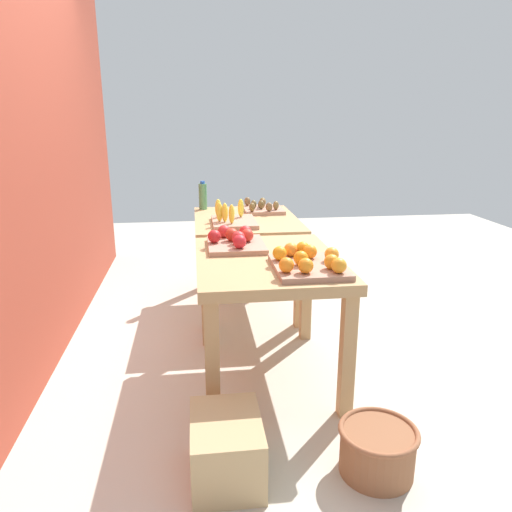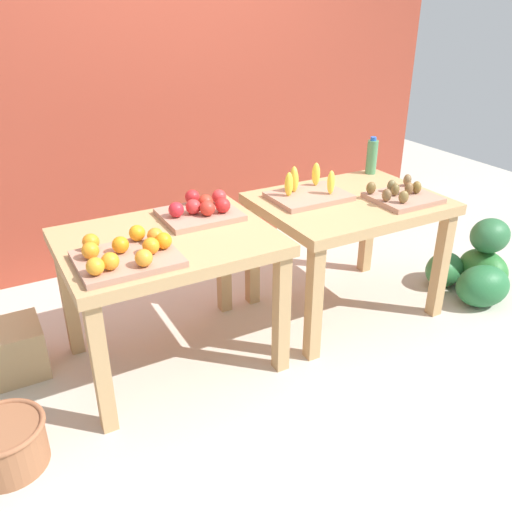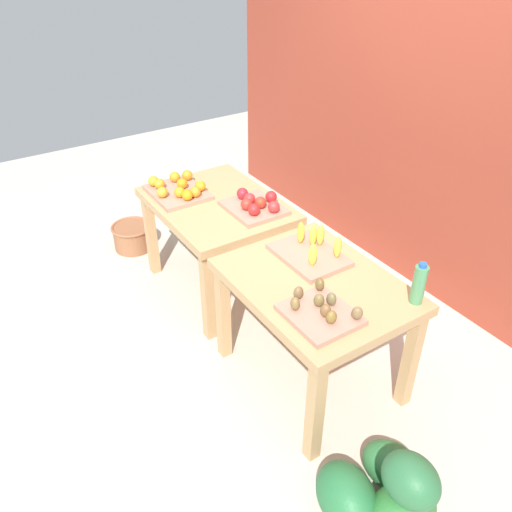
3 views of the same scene
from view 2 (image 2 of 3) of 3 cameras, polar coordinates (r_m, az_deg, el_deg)
name	(u,v)px [view 2 (image 2 of 3)]	position (r m, az deg, el deg)	size (l,w,h in m)	color
ground_plane	(265,331)	(3.22, 0.96, -7.94)	(8.00, 8.00, 0.00)	beige
back_wall	(167,44)	(3.91, -9.46, 21.36)	(4.40, 0.12, 3.00)	#963928
display_table_left	(168,256)	(2.71, -9.30, -0.01)	(1.04, 0.80, 0.73)	tan
display_table_right	(348,216)	(3.21, 9.78, 4.25)	(1.04, 0.80, 0.73)	tan
orange_bin	(127,253)	(2.43, -13.58, 0.27)	(0.44, 0.37, 0.11)	tan
apple_bin	(201,209)	(2.87, -5.88, 4.96)	(0.40, 0.35, 0.11)	tan
banana_crate	(308,192)	(3.14, 5.53, 6.79)	(0.44, 0.32, 0.17)	tan
kiwi_bin	(401,195)	(3.20, 15.22, 6.27)	(0.36, 0.32, 0.10)	tan
water_bottle	(372,156)	(3.63, 12.22, 10.31)	(0.07, 0.07, 0.24)	#4C8C59
watermelon_pile	(476,268)	(3.82, 22.38, -1.21)	(0.53, 0.63, 0.49)	#2B7030
wicker_basket	(6,444)	(2.59, -25.08, -17.65)	(0.35, 0.35, 0.22)	#905A3B
cardboard_produce_box	(3,353)	(3.10, -25.32, -9.30)	(0.40, 0.30, 0.28)	tan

